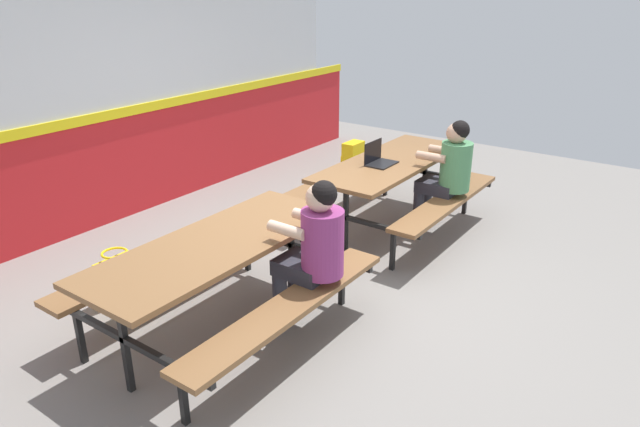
% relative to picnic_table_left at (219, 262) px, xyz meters
% --- Properties ---
extents(ground_plane, '(10.00, 10.00, 0.02)m').
position_rel_picnic_table_left_xyz_m(ground_plane, '(1.22, -0.08, -0.59)').
color(ground_plane, gray).
extents(accent_backdrop, '(8.00, 0.14, 2.60)m').
position_rel_picnic_table_left_xyz_m(accent_backdrop, '(1.22, 2.51, 0.67)').
color(accent_backdrop, red).
rests_on(accent_backdrop, ground).
extents(picnic_table_left, '(2.02, 1.55, 0.74)m').
position_rel_picnic_table_left_xyz_m(picnic_table_left, '(0.00, 0.00, 0.00)').
color(picnic_table_left, brown).
rests_on(picnic_table_left, ground).
extents(picnic_table_right, '(2.02, 1.55, 0.74)m').
position_rel_picnic_table_left_xyz_m(picnic_table_right, '(2.43, -0.04, 0.00)').
color(picnic_table_right, brown).
rests_on(picnic_table_right, ground).
extents(student_nearer, '(0.36, 0.53, 1.21)m').
position_rel_picnic_table_left_xyz_m(student_nearer, '(0.39, -0.56, 0.13)').
color(student_nearer, '#2D2D38').
rests_on(student_nearer, ground).
extents(student_further, '(0.36, 0.53, 1.21)m').
position_rel_picnic_table_left_xyz_m(student_further, '(2.58, -0.60, 0.13)').
color(student_further, '#2D2D38').
rests_on(student_further, ground).
extents(laptop_dark, '(0.32, 0.22, 0.22)m').
position_rel_picnic_table_left_xyz_m(laptop_dark, '(2.24, -0.00, 0.21)').
color(laptop_dark, black).
rests_on(laptop_dark, picnic_table_right).
extents(backpack_dark, '(0.30, 0.22, 0.44)m').
position_rel_picnic_table_left_xyz_m(backpack_dark, '(3.73, 1.24, -0.36)').
color(backpack_dark, yellow).
rests_on(backpack_dark, ground).
extents(tote_bag_bright, '(0.34, 0.21, 0.43)m').
position_rel_picnic_table_left_xyz_m(tote_bag_bright, '(-0.16, 1.01, -0.38)').
color(tote_bag_bright, yellow).
rests_on(tote_bag_bright, ground).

